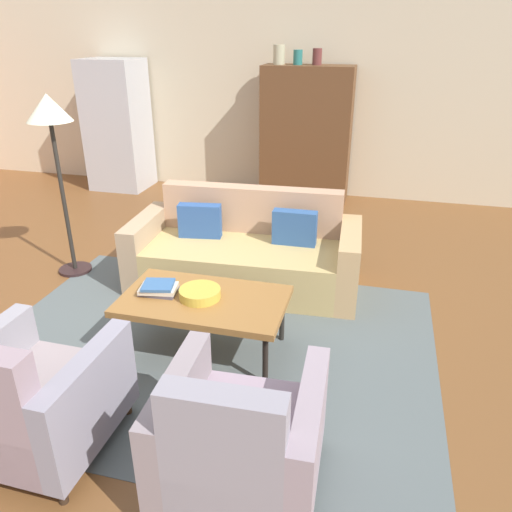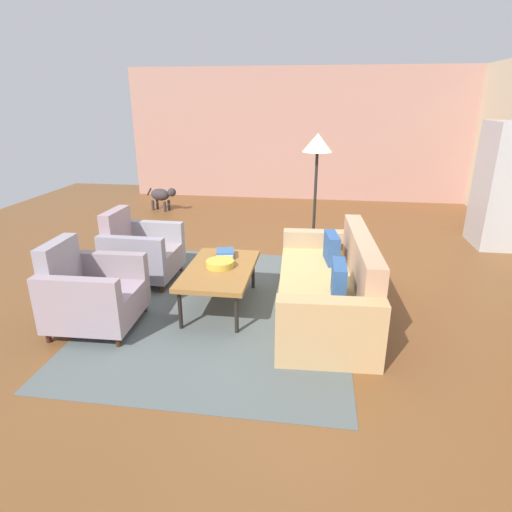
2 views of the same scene
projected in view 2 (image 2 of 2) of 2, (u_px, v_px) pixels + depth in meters
name	position (u px, v px, depth m)	size (l,w,h in m)	color
ground_plane	(271.00, 287.00, 5.16)	(11.97, 11.97, 0.00)	brown
wall_left	(297.00, 135.00, 9.30)	(0.12, 7.46, 2.80)	tan
area_rug	(225.00, 306.00, 4.66)	(3.40, 2.60, 0.01)	#545D5D
couch	(332.00, 288.00, 4.42)	(2.14, 1.01, 0.86)	tan
coffee_table	(220.00, 271.00, 4.53)	(1.20, 0.70, 0.46)	black
armchair_left	(139.00, 253.00, 5.27)	(0.81, 0.81, 0.88)	#341B15
armchair_right	(90.00, 294.00, 4.15)	(0.83, 0.83, 0.88)	#342B1B
fruit_bowl	(220.00, 264.00, 4.53)	(0.30, 0.30, 0.07)	gold
book_stack	(225.00, 253.00, 4.82)	(0.29, 0.24, 0.08)	#554F5C
refrigerator	(506.00, 186.00, 6.33)	(0.80, 0.73, 1.85)	#B7BABF
floor_lamp	(317.00, 155.00, 5.66)	(0.40, 0.40, 1.72)	black
dog	(162.00, 195.00, 8.61)	(0.35, 0.69, 0.48)	#393135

